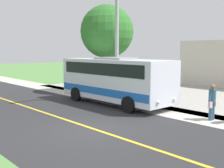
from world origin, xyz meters
TOP-DOWN VIEW (x-y plane):
  - ground_plane at (0.00, 0.00)m, footprint 120.00×120.00m
  - road_surface at (0.00, 0.00)m, footprint 8.00×100.00m
  - sidewalk at (-5.20, 0.00)m, footprint 2.40×100.00m
  - road_centre_line at (0.00, 0.00)m, footprint 0.16×100.00m
  - shuttle_bus_front at (-4.57, -3.59)m, footprint 2.80×7.88m
  - pedestrian_with_bags at (-5.13, 2.56)m, footprint 0.72×0.34m
  - street_light_pole at (-4.87, -3.90)m, footprint 1.97×0.24m
  - tree_curbside at (-7.40, -7.56)m, footprint 4.15×4.15m

SIDE VIEW (x-z plane):
  - ground_plane at x=0.00m, z-range 0.00..0.00m
  - sidewalk at x=-5.20m, z-range 0.00..0.01m
  - road_surface at x=0.00m, z-range 0.00..0.01m
  - road_centre_line at x=0.00m, z-range 0.01..0.01m
  - pedestrian_with_bags at x=-5.13m, z-range 0.06..1.79m
  - shuttle_bus_front at x=-4.57m, z-range 0.15..3.04m
  - street_light_pole at x=-4.87m, z-range 0.40..7.88m
  - tree_curbside at x=-7.40m, z-range 1.33..8.19m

